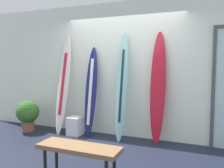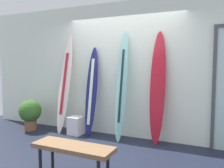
{
  "view_description": "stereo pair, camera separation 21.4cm",
  "coord_description": "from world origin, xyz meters",
  "px_view_note": "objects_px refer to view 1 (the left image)",
  "views": [
    {
      "loc": [
        1.64,
        -3.38,
        1.53
      ],
      "look_at": [
        -0.14,
        0.95,
        1.12
      ],
      "focal_mm": 37.44,
      "sensor_mm": 36.0,
      "label": 1
    },
    {
      "loc": [
        1.84,
        -3.29,
        1.53
      ],
      "look_at": [
        -0.14,
        0.95,
        1.12
      ],
      "focal_mm": 37.44,
      "sensor_mm": 36.0,
      "label": 2
    }
  ],
  "objects_px": {
    "surfboard_crimson": "(158,88)",
    "surfboard_ivory": "(63,84)",
    "display_block_left": "(75,126)",
    "surfboard_seafoam": "(122,86)",
    "surfboard_navy": "(91,91)",
    "potted_plant": "(28,113)",
    "bench": "(79,150)"
  },
  "relations": [
    {
      "from": "surfboard_crimson",
      "to": "surfboard_ivory",
      "type": "bearing_deg",
      "value": -177.14
    },
    {
      "from": "surfboard_crimson",
      "to": "display_block_left",
      "type": "relative_size",
      "value": 5.54
    },
    {
      "from": "surfboard_seafoam",
      "to": "surfboard_ivory",
      "type": "bearing_deg",
      "value": -179.81
    },
    {
      "from": "surfboard_ivory",
      "to": "display_block_left",
      "type": "relative_size",
      "value": 5.62
    },
    {
      "from": "surfboard_seafoam",
      "to": "display_block_left",
      "type": "relative_size",
      "value": 5.66
    },
    {
      "from": "surfboard_ivory",
      "to": "surfboard_navy",
      "type": "bearing_deg",
      "value": 3.61
    },
    {
      "from": "surfboard_crimson",
      "to": "potted_plant",
      "type": "xyz_separation_m",
      "value": [
        -2.87,
        -0.33,
        -0.65
      ]
    },
    {
      "from": "bench",
      "to": "potted_plant",
      "type": "bearing_deg",
      "value": 145.53
    },
    {
      "from": "bench",
      "to": "display_block_left",
      "type": "bearing_deg",
      "value": 122.71
    },
    {
      "from": "surfboard_ivory",
      "to": "bench",
      "type": "height_order",
      "value": "surfboard_ivory"
    },
    {
      "from": "display_block_left",
      "to": "bench",
      "type": "relative_size",
      "value": 0.35
    },
    {
      "from": "potted_plant",
      "to": "surfboard_seafoam",
      "type": "bearing_deg",
      "value": 6.16
    },
    {
      "from": "surfboard_navy",
      "to": "potted_plant",
      "type": "relative_size",
      "value": 2.69
    },
    {
      "from": "surfboard_ivory",
      "to": "surfboard_crimson",
      "type": "xyz_separation_m",
      "value": [
        2.06,
        0.1,
        -0.02
      ]
    },
    {
      "from": "surfboard_navy",
      "to": "surfboard_ivory",
      "type": "bearing_deg",
      "value": -176.39
    },
    {
      "from": "surfboard_seafoam",
      "to": "bench",
      "type": "distance_m",
      "value": 1.89
    },
    {
      "from": "surfboard_navy",
      "to": "surfboard_crimson",
      "type": "xyz_separation_m",
      "value": [
        1.4,
        0.06,
        0.12
      ]
    },
    {
      "from": "surfboard_crimson",
      "to": "bench",
      "type": "relative_size",
      "value": 1.94
    },
    {
      "from": "display_block_left",
      "to": "potted_plant",
      "type": "relative_size",
      "value": 0.55
    },
    {
      "from": "surfboard_ivory",
      "to": "surfboard_seafoam",
      "type": "bearing_deg",
      "value": 0.19
    },
    {
      "from": "surfboard_ivory",
      "to": "surfboard_navy",
      "type": "distance_m",
      "value": 0.67
    },
    {
      "from": "surfboard_navy",
      "to": "display_block_left",
      "type": "xyz_separation_m",
      "value": [
        -0.33,
        -0.11,
        -0.75
      ]
    },
    {
      "from": "surfboard_ivory",
      "to": "potted_plant",
      "type": "xyz_separation_m",
      "value": [
        -0.81,
        -0.23,
        -0.67
      ]
    },
    {
      "from": "surfboard_navy",
      "to": "display_block_left",
      "type": "height_order",
      "value": "surfboard_navy"
    },
    {
      "from": "display_block_left",
      "to": "bench",
      "type": "bearing_deg",
      "value": -57.29
    },
    {
      "from": "surfboard_ivory",
      "to": "surfboard_seafoam",
      "type": "xyz_separation_m",
      "value": [
        1.36,
        0.0,
        0.01
      ]
    },
    {
      "from": "potted_plant",
      "to": "bench",
      "type": "relative_size",
      "value": 0.63
    },
    {
      "from": "potted_plant",
      "to": "bench",
      "type": "distance_m",
      "value": 2.7
    },
    {
      "from": "display_block_left",
      "to": "potted_plant",
      "type": "xyz_separation_m",
      "value": [
        -1.14,
        -0.16,
        0.21
      ]
    },
    {
      "from": "surfboard_navy",
      "to": "surfboard_crimson",
      "type": "height_order",
      "value": "surfboard_crimson"
    },
    {
      "from": "surfboard_seafoam",
      "to": "bench",
      "type": "xyz_separation_m",
      "value": [
        0.05,
        -1.77,
        -0.67
      ]
    },
    {
      "from": "surfboard_ivory",
      "to": "surfboard_crimson",
      "type": "height_order",
      "value": "surfboard_ivory"
    }
  ]
}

